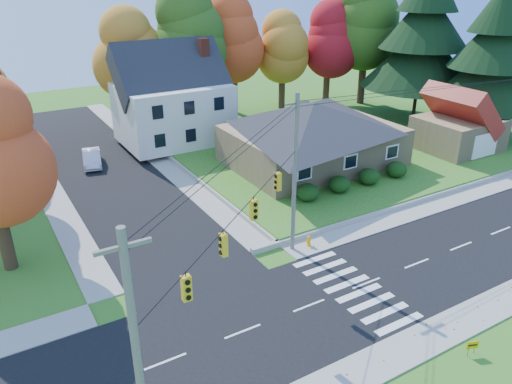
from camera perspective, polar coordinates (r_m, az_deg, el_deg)
ground at (r=29.23m, az=12.50°, el=-10.16°), size 120.00×120.00×0.00m
road_main at (r=29.23m, az=12.51°, el=-10.15°), size 90.00×8.00×0.02m
road_cross at (r=46.91m, az=-17.30°, el=2.89°), size 8.00×44.00×0.02m
sidewalk_north at (r=32.38m, az=6.55°, el=-5.95°), size 90.00×2.00×0.08m
sidewalk_south at (r=26.61m, az=19.98°, el=-15.00°), size 90.00×2.00×0.08m
lawn at (r=51.20m, az=7.53°, el=5.86°), size 30.00×30.00×0.50m
ranch_house at (r=43.60m, az=6.54°, el=6.79°), size 14.60×10.60×5.40m
colonial_house at (r=49.64m, az=-9.48°, el=10.36°), size 10.40×8.40×9.60m
garage at (r=50.69m, az=22.22°, el=7.13°), size 7.30×6.30×4.60m
hedge_row at (r=39.56m, az=11.18°, el=1.33°), size 10.70×1.70×1.27m
traffic_infrastructure at (r=27.50m, az=11.34°, el=-0.04°), size 38.10×10.66×10.00m
tree_lot_0 at (r=53.86m, az=-14.32°, el=15.08°), size 6.72×6.72×12.51m
tree_lot_1 at (r=54.78m, az=-7.89°, el=17.11°), size 7.84×7.84×14.60m
tree_lot_2 at (r=58.33m, az=-2.61°, el=17.08°), size 7.28×7.28×13.56m
tree_lot_3 at (r=60.72m, az=3.07°, el=16.11°), size 6.16×6.16×11.47m
tree_lot_4 at (r=63.35m, az=8.34°, el=16.84°), size 6.72×6.72×12.51m
tree_lot_5 at (r=64.22m, az=12.56°, el=18.40°), size 8.40×8.40×15.64m
conifer_east_a at (r=59.46m, az=18.61°, el=16.46°), size 12.80×12.80×16.96m
conifer_east_b at (r=55.51m, az=25.42°, el=13.78°), size 11.20×11.20×14.84m
white_car at (r=46.98m, az=-18.25°, el=3.72°), size 2.33×4.50×1.41m
fire_hydrant at (r=31.99m, az=6.05°, el=-5.65°), size 0.43×0.34×0.76m
yard_sign at (r=25.73m, az=23.50°, el=-15.77°), size 0.58×0.24×0.76m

